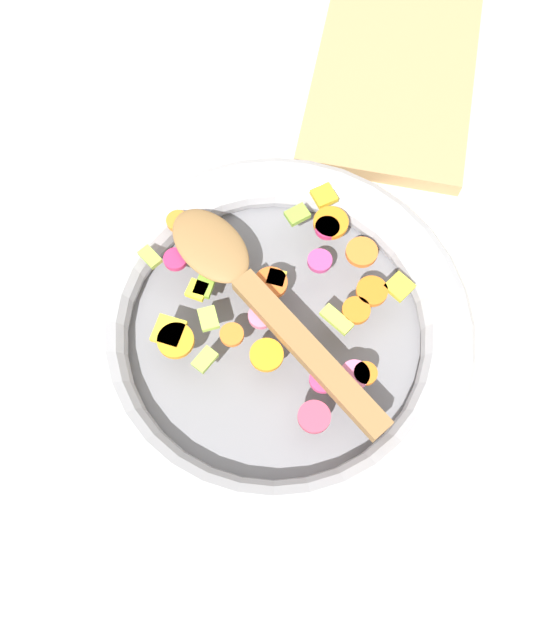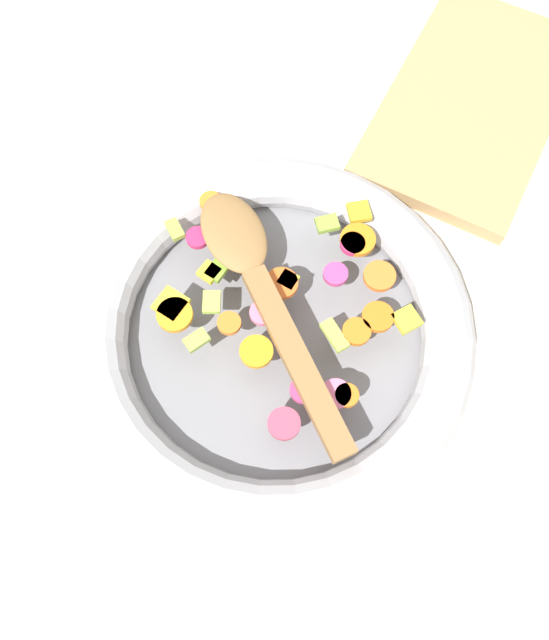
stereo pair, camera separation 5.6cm
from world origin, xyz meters
TOP-DOWN VIEW (x-y plane):
  - ground_plane at (0.00, 0.00)m, footprint 4.00×4.00m
  - skillet at (0.00, 0.00)m, footprint 0.38×0.38m
  - chopped_vegetables at (-0.02, 0.00)m, footprint 0.25×0.26m
  - wooden_spoon at (-0.02, -0.02)m, footprint 0.20×0.24m
  - cutting_board at (-0.35, 0.07)m, footprint 0.30×0.18m

SIDE VIEW (x-z plane):
  - ground_plane at x=0.00m, z-range 0.00..0.00m
  - cutting_board at x=-0.35m, z-range 0.00..0.02m
  - skillet at x=0.00m, z-range 0.00..0.05m
  - chopped_vegetables at x=-0.02m, z-range 0.05..0.06m
  - wooden_spoon at x=-0.02m, z-range 0.06..0.07m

